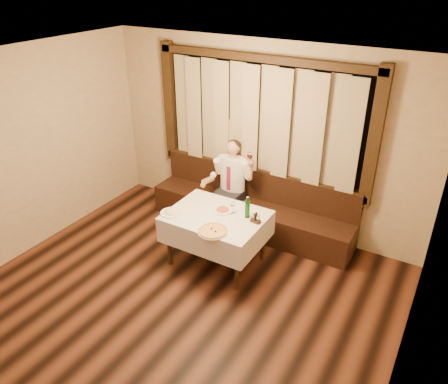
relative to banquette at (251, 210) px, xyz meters
The scene contains 10 objects.
room 2.12m from the banquette, 90.03° to the right, with size 5.01×6.01×2.81m.
banquette is the anchor object (origin of this frame).
dining_table 1.08m from the banquette, 90.00° to the right, with size 1.27×0.97×0.76m.
pizza 1.49m from the banquette, 82.59° to the right, with size 0.38×0.38×0.04m.
pasta_red 1.02m from the banquette, 88.50° to the right, with size 0.27×0.27×0.09m.
pasta_cream 1.48m from the banquette, 112.22° to the right, with size 0.29×0.29×0.10m.
green_bottle 1.11m from the banquette, 66.56° to the right, with size 0.07×0.07×0.30m.
table_wine_glass 1.07m from the banquette, 79.31° to the right, with size 0.06×0.06×0.17m.
cruet_caddy 1.18m from the banquette, 60.51° to the right, with size 0.13×0.08×0.14m.
seated_man 0.60m from the banquette, 164.15° to the right, with size 0.76×0.57×1.39m.
Camera 1 is at (2.57, -2.49, 3.70)m, focal length 35.00 mm.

